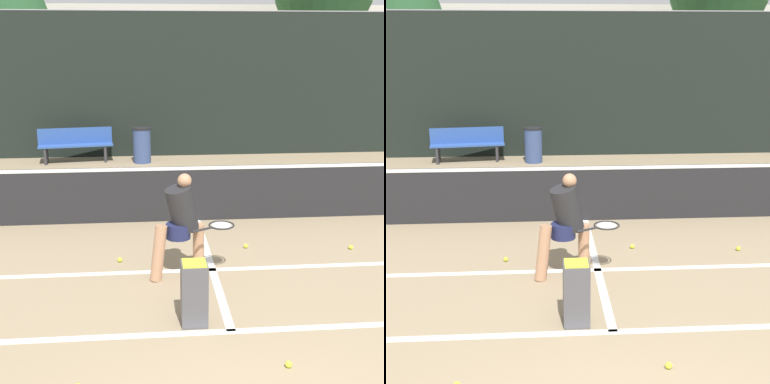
# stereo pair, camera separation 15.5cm
# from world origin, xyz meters

# --- Properties ---
(court_baseline_near) EXTENTS (11.00, 0.10, 0.01)m
(court_baseline_near) POSITION_xyz_m (0.00, 2.37, 0.00)
(court_baseline_near) COLOR white
(court_baseline_near) RESTS_ON ground
(court_service_line) EXTENTS (8.25, 0.10, 0.01)m
(court_service_line) POSITION_xyz_m (0.00, 3.96, 0.00)
(court_service_line) COLOR white
(court_service_line) RESTS_ON ground
(court_center_mark) EXTENTS (0.10, 3.68, 0.01)m
(court_center_mark) POSITION_xyz_m (0.00, 4.21, 0.00)
(court_center_mark) COLOR white
(court_center_mark) RESTS_ON ground
(net) EXTENTS (11.09, 0.09, 1.07)m
(net) POSITION_xyz_m (0.00, 6.04, 0.51)
(net) COLOR slate
(net) RESTS_ON ground
(fence_back) EXTENTS (24.00, 0.06, 3.73)m
(fence_back) POSITION_xyz_m (0.00, 11.55, 1.86)
(fence_back) COLOR black
(fence_back) RESTS_ON ground
(player_practicing) EXTENTS (1.21, 0.54, 1.35)m
(player_practicing) POSITION_xyz_m (-0.42, 3.89, 0.72)
(player_practicing) COLOR tan
(player_practicing) RESTS_ON ground
(tennis_ball_scattered_1) EXTENTS (0.07, 0.07, 0.07)m
(tennis_ball_scattered_1) POSITION_xyz_m (2.13, 4.51, 0.03)
(tennis_ball_scattered_1) COLOR #D1E033
(tennis_ball_scattered_1) RESTS_ON ground
(tennis_ball_scattered_2) EXTENTS (0.07, 0.07, 0.07)m
(tennis_ball_scattered_2) POSITION_xyz_m (0.59, 4.70, 0.03)
(tennis_ball_scattered_2) COLOR #D1E033
(tennis_ball_scattered_2) RESTS_ON ground
(tennis_ball_scattered_3) EXTENTS (0.07, 0.07, 0.07)m
(tennis_ball_scattered_3) POSITION_xyz_m (0.43, 1.68, 0.03)
(tennis_ball_scattered_3) COLOR #D1E033
(tennis_ball_scattered_3) RESTS_ON ground
(tennis_ball_scattered_6) EXTENTS (0.07, 0.07, 0.07)m
(tennis_ball_scattered_6) POSITION_xyz_m (-1.25, 4.34, 0.03)
(tennis_ball_scattered_6) COLOR #D1E033
(tennis_ball_scattered_6) RESTS_ON ground
(ball_hopper) EXTENTS (0.28, 0.28, 0.71)m
(ball_hopper) POSITION_xyz_m (-0.37, 2.58, 0.37)
(ball_hopper) COLOR #4C4C51
(ball_hopper) RESTS_ON ground
(courtside_bench) EXTENTS (1.88, 0.63, 0.86)m
(courtside_bench) POSITION_xyz_m (-2.61, 10.91, 0.48)
(courtside_bench) COLOR #2D519E
(courtside_bench) RESTS_ON ground
(trash_bin) EXTENTS (0.46, 0.46, 0.89)m
(trash_bin) POSITION_xyz_m (-0.94, 10.72, 0.45)
(trash_bin) COLOR #384C7F
(trash_bin) RESTS_ON ground
(parked_car) EXTENTS (1.73, 4.36, 1.34)m
(parked_car) POSITION_xyz_m (4.70, 14.68, 0.57)
(parked_car) COLOR black
(parked_car) RESTS_ON ground
(building_far) EXTENTS (36.00, 2.40, 4.60)m
(building_far) POSITION_xyz_m (0.00, 23.91, 2.30)
(building_far) COLOR beige
(building_far) RESTS_ON ground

